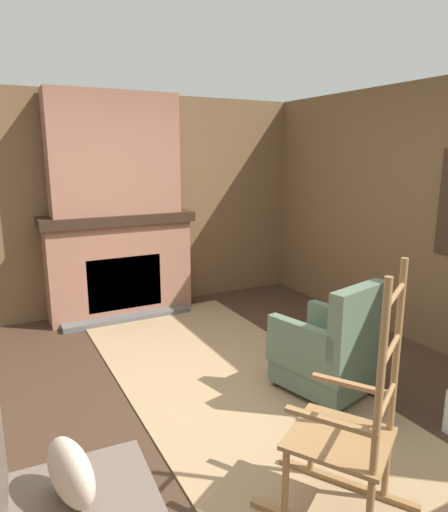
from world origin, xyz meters
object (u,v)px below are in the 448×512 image
Objects in this scene: decorative_plate_on_mantel at (107,204)px; armchair at (328,352)px; oil_lamp_vase at (60,206)px; firewood_stack at (336,318)px; rocking_chair at (349,439)px; storage_case at (134,206)px.

armchair is at bearing 21.52° from decorative_plate_on_mantel.
oil_lamp_vase is at bearing -87.73° from decorative_plate_on_mantel.
firewood_stack is 3.23m from oil_lamp_vase.
firewood_stack is (-2.10, 1.77, -0.34)m from rocking_chair.
storage_case is 0.31m from decorative_plate_on_mantel.
oil_lamp_vase reaches higher than firewood_stack.
armchair is at bearing 15.69° from storage_case.
rocking_chair is at bearing -0.25° from storage_case.
decorative_plate_on_mantel is at bearing -93.79° from storage_case.
armchair is at bearing -68.15° from rocking_chair.
storage_case is 0.95× the size of decorative_plate_on_mantel.
rocking_chair reaches higher than firewood_stack.
armchair is at bearing 30.57° from oil_lamp_vase.
decorative_plate_on_mantel is (-1.57, -2.06, 1.20)m from firewood_stack.
decorative_plate_on_mantel reaches higher than storage_case.
firewood_stack is 1.57× the size of oil_lamp_vase.
decorative_plate_on_mantel is (-3.66, -0.29, 0.86)m from rocking_chair.
decorative_plate_on_mantel is (-0.02, -0.30, 0.04)m from storage_case.
armchair is 4.22× the size of decorative_plate_on_mantel.
firewood_stack is at bearing 58.91° from oil_lamp_vase.
armchair is 0.68× the size of rocking_chair.
armchair is 1.28m from rocking_chair.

